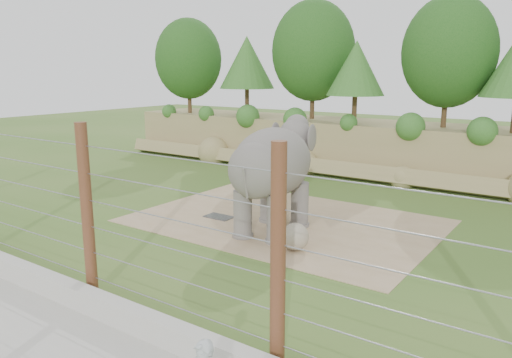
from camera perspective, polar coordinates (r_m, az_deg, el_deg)
The scene contains 8 objects.
ground at distance 15.19m, azimuth -4.37°, elevation -7.23°, with size 90.00×90.00×0.00m, color #406A24.
back_embankment at distance 25.22m, azimuth 15.41°, elevation 9.37°, with size 30.00×5.52×8.77m.
dirt_patch at distance 17.23m, azimuth 3.28°, elevation -4.79°, with size 10.00×7.00×0.02m, color tan.
drain_grate at distance 17.63m, azimuth -4.25°, elevation -4.32°, with size 1.00×0.60×0.03m, color #262628.
elephant at distance 15.66m, azimuth 1.89°, elevation 0.07°, with size 1.86×4.33×3.50m, color slate, non-canonical shape.
stone_ball at distance 14.40m, azimuth 4.49°, elevation -6.58°, with size 0.80×0.80×0.80m, color gray.
retaining_wall at distance 11.96m, azimuth -20.12°, elevation -12.27°, with size 26.00×0.35×0.50m, color beige.
barrier_fence at distance 11.64m, azimuth -18.75°, elevation -3.67°, with size 20.26×0.26×4.00m.
Camera 1 is at (9.13, -11.02, 5.08)m, focal length 35.00 mm.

